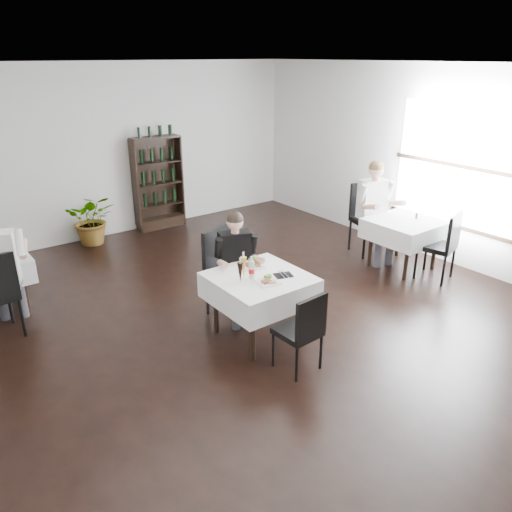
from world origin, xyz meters
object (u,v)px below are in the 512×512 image
Objects in this scene: wine_shelf at (158,184)px; potted_tree at (92,219)px; main_table at (259,288)px; diner_main at (237,259)px.

potted_tree is at bearing -175.14° from wine_shelf.
potted_tree is (-1.35, -0.11, -0.40)m from wine_shelf.
main_table is 4.23m from potted_tree.
potted_tree reaches higher than main_table.
diner_main reaches higher than main_table.
potted_tree is at bearing 96.06° from main_table.
wine_shelf is 3.89m from diner_main.
wine_shelf is 1.27× the size of diner_main.
potted_tree is (-0.45, 4.20, -0.17)m from main_table.
wine_shelf is at bearing 4.86° from potted_tree.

